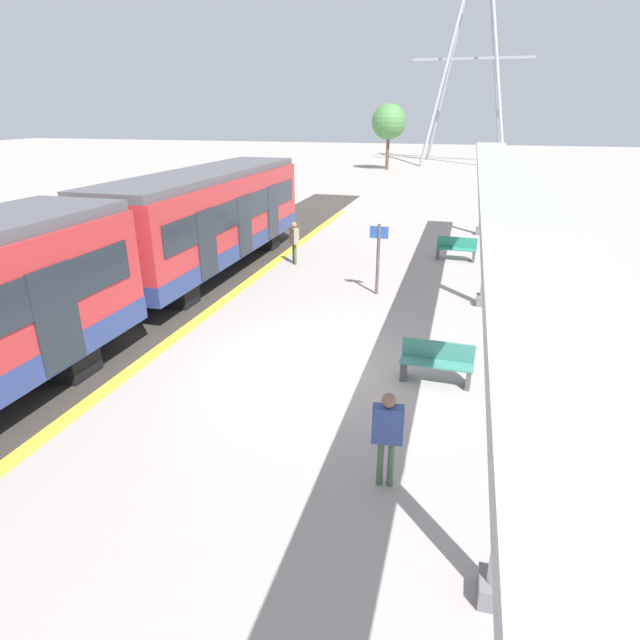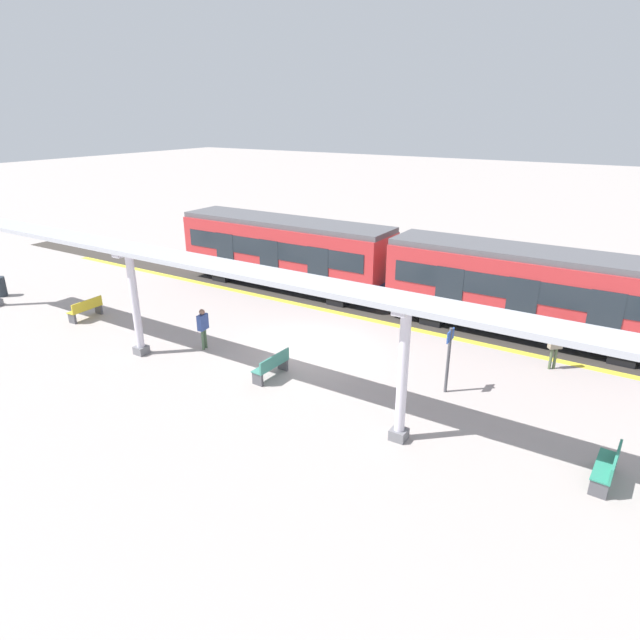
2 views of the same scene
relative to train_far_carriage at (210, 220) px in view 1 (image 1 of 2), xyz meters
The scene contains 15 objects.
ground_plane 8.76m from the train_far_carriage, 48.39° to the right, with size 176.00×176.00×0.00m, color #9F9692.
tactile_edge_strip 6.89m from the train_far_carriage, 74.51° to the right, with size 0.36×38.54×0.01m, color yellow.
trackbed 6.66m from the train_far_carriage, 90.06° to the right, with size 3.20×50.54×0.01m, color #38332D.
train_far_carriage is the anchor object (origin of this frame).
canopy_pillar_second 14.85m from the train_far_carriage, 51.04° to the right, with size 1.10×0.44×3.89m.
canopy_pillar_third 9.41m from the train_far_carriage, ahead, with size 1.10×0.44×3.89m.
canopy_pillar_fourth 12.71m from the train_far_carriage, 42.76° to the left, with size 1.10×0.44×3.89m.
canopy_beam 11.50m from the train_far_carriage, 34.33° to the right, with size 1.20×30.81×0.16m, color #A8AAB2.
bench_mid_platform 9.28m from the train_far_carriage, 24.36° to the left, with size 1.52×0.52×0.86m.
bench_far_end 10.50m from the train_far_carriage, 37.29° to the right, with size 1.51×0.49×0.86m.
platform_info_sign 6.22m from the train_far_carriage, ahead, with size 0.56×0.10×2.20m.
passenger_waiting_near_edge 3.10m from the train_far_carriage, 30.72° to the left, with size 0.46×0.48×1.58m.
passenger_by_the_benches 12.59m from the train_far_carriage, 51.88° to the right, with size 0.48×0.26×1.59m.
electricity_pylon 46.75m from the train_far_carriage, 80.28° to the left, with size 12.16×8.68×22.92m.
tree_left_background 36.52m from the train_far_carriage, 88.90° to the left, with size 3.29×3.29×6.07m.
Camera 1 is at (2.84, -9.95, 5.31)m, focal length 29.11 mm.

